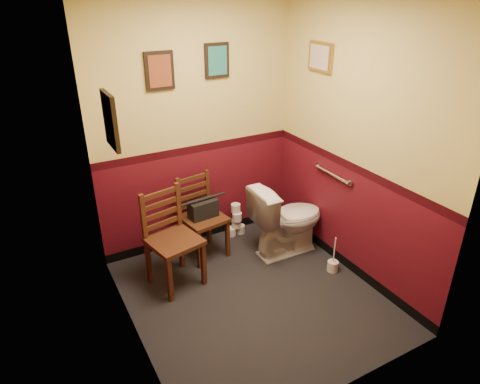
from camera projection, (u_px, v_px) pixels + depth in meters
name	position (u px, v px, depth m)	size (l,w,h in m)	color
floor	(253.00, 296.00, 4.07)	(2.20, 2.40, 0.00)	black
wall_back	(196.00, 127.00, 4.43)	(2.20, 2.70, 0.00)	#510D19
wall_front	(357.00, 232.00, 2.54)	(2.20, 2.70, 0.00)	#510D19
wall_left	(120.00, 194.00, 3.01)	(2.40, 2.70, 0.00)	#510D19
wall_right	(357.00, 143.00, 3.96)	(2.40, 2.70, 0.00)	#510D19
grab_bar	(332.00, 174.00, 4.32)	(0.05, 0.56, 0.06)	silver
framed_print_back_a	(160.00, 71.00, 4.00)	(0.28, 0.04, 0.36)	black
framed_print_back_b	(217.00, 61.00, 4.24)	(0.26, 0.04, 0.34)	black
framed_print_left	(111.00, 121.00, 2.88)	(0.04, 0.30, 0.38)	black
framed_print_right	(320.00, 57.00, 4.12)	(0.04, 0.34, 0.28)	olive
toilet	(287.00, 219.00, 4.61)	(0.45, 0.81, 0.80)	white
toilet_brush	(333.00, 265.00, 4.42)	(0.11, 0.11, 0.40)	silver
chair_left	(172.00, 239.00, 4.09)	(0.53, 0.53, 0.96)	#3E2112
chair_right	(201.00, 217.00, 4.55)	(0.48, 0.48, 0.90)	#3E2112
handbag	(203.00, 209.00, 4.47)	(0.31, 0.18, 0.22)	black
tp_stack	(236.00, 222.00, 5.02)	(0.23, 0.14, 0.40)	silver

